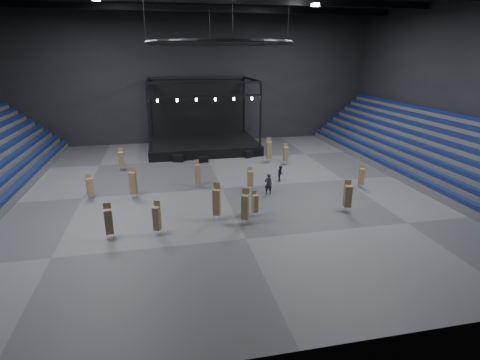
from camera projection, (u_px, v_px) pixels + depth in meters
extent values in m
plane|color=#4B4B4E|center=(222.00, 188.00, 35.53)|extent=(50.00, 50.00, 0.00)
cube|color=black|center=(197.00, 78.00, 52.13)|extent=(50.00, 0.20, 18.00)
cube|color=black|center=(313.00, 147.00, 13.17)|extent=(50.00, 0.20, 18.00)
cube|color=black|center=(466.00, 87.00, 37.51)|extent=(0.20, 42.00, 18.00)
cube|color=#0D173D|center=(11.00, 193.00, 31.70)|extent=(0.59, 40.00, 0.40)
cube|color=#4A4A4C|center=(421.00, 171.00, 39.56)|extent=(7.20, 40.00, 0.75)
cube|color=#0D173D|center=(394.00, 168.00, 38.74)|extent=(0.59, 40.00, 0.40)
cube|color=#4A4A4C|center=(426.00, 167.00, 39.53)|extent=(6.30, 40.00, 1.50)
cube|color=#0D173D|center=(403.00, 160.00, 38.68)|extent=(0.59, 40.00, 0.40)
cube|color=#4A4A4C|center=(430.00, 164.00, 39.50)|extent=(5.40, 40.00, 2.25)
cube|color=#0D173D|center=(412.00, 153.00, 38.61)|extent=(0.59, 40.00, 0.40)
cube|color=#4A4A4C|center=(434.00, 160.00, 39.47)|extent=(4.50, 40.00, 3.00)
cube|color=#0D173D|center=(421.00, 145.00, 38.55)|extent=(0.59, 40.00, 0.40)
cube|color=#4A4A4C|center=(439.00, 156.00, 39.44)|extent=(3.60, 40.00, 3.75)
cube|color=#0D173D|center=(429.00, 138.00, 38.49)|extent=(0.59, 40.00, 0.40)
cube|color=#4A4A4C|center=(443.00, 153.00, 39.40)|extent=(2.70, 40.00, 4.50)
cube|color=#0D173D|center=(438.00, 130.00, 38.42)|extent=(0.59, 40.00, 0.40)
cube|color=#4A4A4C|center=(447.00, 149.00, 39.37)|extent=(1.80, 40.00, 5.25)
cube|color=#0D173D|center=(447.00, 122.00, 38.36)|extent=(0.59, 40.00, 0.40)
cube|color=#4A4A4C|center=(452.00, 145.00, 39.34)|extent=(0.90, 40.00, 6.00)
cube|color=#0D173D|center=(456.00, 115.00, 38.29)|extent=(0.59, 40.00, 0.40)
cube|color=black|center=(203.00, 145.00, 49.71)|extent=(14.00, 10.00, 1.20)
cube|color=black|center=(198.00, 106.00, 52.70)|extent=(13.30, 0.30, 8.00)
cylinder|color=black|center=(149.00, 119.00, 42.73)|extent=(0.24, 0.24, 7.80)
cylinder|color=black|center=(150.00, 108.00, 51.26)|extent=(0.24, 0.24, 7.80)
cylinder|color=black|center=(261.00, 115.00, 45.29)|extent=(0.24, 0.24, 7.80)
cylinder|color=black|center=(244.00, 105.00, 53.83)|extent=(0.24, 0.24, 7.80)
cube|color=black|center=(205.00, 83.00, 42.76)|extent=(13.40, 0.25, 0.25)
cube|color=black|center=(197.00, 78.00, 51.30)|extent=(13.40, 0.25, 0.25)
cube|color=black|center=(206.00, 96.00, 43.24)|extent=(13.40, 0.20, 0.20)
cylinder|color=white|center=(157.00, 101.00, 42.30)|extent=(0.24, 0.24, 0.35)
cylinder|color=white|center=(177.00, 100.00, 42.73)|extent=(0.24, 0.24, 0.35)
cylinder|color=white|center=(196.00, 100.00, 43.16)|extent=(0.24, 0.24, 0.35)
cylinder|color=white|center=(215.00, 99.00, 43.58)|extent=(0.24, 0.24, 0.35)
cylinder|color=white|center=(234.00, 99.00, 44.01)|extent=(0.24, 0.24, 0.35)
cylinder|color=white|center=(252.00, 98.00, 44.44)|extent=(0.24, 0.24, 0.35)
torus|color=black|center=(219.00, 43.00, 31.38)|extent=(12.30, 12.30, 0.30)
cylinder|color=black|center=(289.00, 12.00, 31.75)|extent=(0.04, 0.04, 5.00)
cylinder|color=black|center=(209.00, 17.00, 36.15)|extent=(0.04, 0.04, 5.00)
cylinder|color=black|center=(143.00, 9.00, 29.41)|extent=(0.04, 0.04, 5.00)
cylinder|color=black|center=(233.00, 1.00, 25.01)|extent=(0.04, 0.04, 5.00)
cube|color=black|center=(199.00, 8.00, 43.95)|extent=(49.00, 0.35, 0.70)
cube|color=white|center=(315.00, 5.00, 35.88)|extent=(0.60, 0.60, 0.25)
cube|color=black|center=(178.00, 158.00, 44.20)|extent=(1.39, 1.03, 0.84)
cube|color=black|center=(203.00, 159.00, 43.97)|extent=(1.18, 0.75, 0.73)
cube|color=black|center=(250.00, 154.00, 46.11)|extent=(1.47, 1.14, 0.87)
cylinder|color=silver|center=(360.00, 187.00, 35.43)|extent=(0.03, 0.03, 0.38)
cylinder|color=silver|center=(358.00, 185.00, 35.76)|extent=(0.03, 0.03, 0.38)
cylinder|color=silver|center=(363.00, 186.00, 35.50)|extent=(0.03, 0.03, 0.38)
cylinder|color=silver|center=(361.00, 185.00, 35.83)|extent=(0.03, 0.03, 0.38)
cube|color=#9E7F57|center=(362.00, 176.00, 35.33)|extent=(0.55, 0.55, 1.53)
cube|color=#9E7F57|center=(362.00, 168.00, 35.28)|extent=(0.44, 0.16, 0.84)
cylinder|color=silver|center=(155.00, 233.00, 26.18)|extent=(0.03, 0.03, 0.38)
cylinder|color=silver|center=(155.00, 231.00, 26.51)|extent=(0.03, 0.03, 0.38)
cylinder|color=silver|center=(160.00, 233.00, 26.25)|extent=(0.03, 0.03, 0.38)
cylinder|color=silver|center=(160.00, 231.00, 26.58)|extent=(0.03, 0.03, 0.38)
cube|color=#9E7F57|center=(157.00, 218.00, 26.04)|extent=(0.60, 0.60, 1.71)
cube|color=#9E7F57|center=(157.00, 207.00, 25.96)|extent=(0.42, 0.23, 0.94)
cylinder|color=silver|center=(107.00, 237.00, 25.54)|extent=(0.03, 0.03, 0.43)
cylinder|color=silver|center=(108.00, 235.00, 25.92)|extent=(0.03, 0.03, 0.43)
cylinder|color=silver|center=(113.00, 237.00, 25.62)|extent=(0.03, 0.03, 0.43)
cylinder|color=silver|center=(114.00, 234.00, 26.00)|extent=(0.03, 0.03, 0.43)
cube|color=#9E7F57|center=(109.00, 221.00, 25.42)|extent=(0.57, 0.57, 1.73)
cube|color=#9E7F57|center=(107.00, 209.00, 25.36)|extent=(0.50, 0.12, 0.95)
cylinder|color=silver|center=(88.00, 197.00, 32.67)|extent=(0.03, 0.03, 0.43)
cylinder|color=silver|center=(89.00, 196.00, 33.05)|extent=(0.03, 0.03, 0.43)
cylinder|color=silver|center=(93.00, 197.00, 32.75)|extent=(0.03, 0.03, 0.43)
cylinder|color=silver|center=(94.00, 195.00, 33.13)|extent=(0.03, 0.03, 0.43)
cube|color=#9E7F57|center=(90.00, 186.00, 32.60)|extent=(0.64, 0.64, 1.46)
cube|color=#9E7F57|center=(88.00, 178.00, 32.56)|extent=(0.48, 0.21, 0.80)
cylinder|color=silver|center=(253.00, 215.00, 29.22)|extent=(0.03, 0.03, 0.35)
cylinder|color=silver|center=(252.00, 213.00, 29.52)|extent=(0.03, 0.03, 0.35)
cylinder|color=silver|center=(257.00, 215.00, 29.28)|extent=(0.03, 0.03, 0.35)
cylinder|color=silver|center=(256.00, 213.00, 29.59)|extent=(0.03, 0.03, 0.35)
cube|color=#9E7F57|center=(255.00, 204.00, 29.12)|extent=(0.52, 0.52, 1.41)
cube|color=#9E7F57|center=(254.00, 195.00, 29.06)|extent=(0.40, 0.16, 0.77)
cylinder|color=silver|center=(243.00, 223.00, 27.77)|extent=(0.03, 0.03, 0.42)
cylinder|color=silver|center=(242.00, 220.00, 28.14)|extent=(0.03, 0.03, 0.42)
cylinder|color=silver|center=(248.00, 222.00, 27.85)|extent=(0.03, 0.03, 0.42)
cylinder|color=silver|center=(247.00, 220.00, 28.22)|extent=(0.03, 0.03, 0.42)
cube|color=#9E7F57|center=(245.00, 207.00, 27.62)|extent=(0.67, 0.67, 1.90)
cube|color=#9E7F57|center=(246.00, 195.00, 27.53)|extent=(0.47, 0.25, 1.05)
cylinder|color=silver|center=(284.00, 163.00, 43.06)|extent=(0.03, 0.03, 0.42)
cylinder|color=silver|center=(283.00, 162.00, 43.42)|extent=(0.03, 0.03, 0.42)
cylinder|color=silver|center=(287.00, 163.00, 43.13)|extent=(0.03, 0.03, 0.42)
cylinder|color=silver|center=(286.00, 162.00, 43.50)|extent=(0.03, 0.03, 0.42)
cube|color=#9E7F57|center=(286.00, 154.00, 42.95)|extent=(0.51, 0.51, 1.61)
cube|color=#9E7F57|center=(285.00, 147.00, 42.91)|extent=(0.48, 0.07, 0.89)
cylinder|color=silver|center=(215.00, 218.00, 28.49)|extent=(0.03, 0.03, 0.44)
cylinder|color=silver|center=(214.00, 216.00, 28.88)|extent=(0.03, 0.03, 0.44)
cylinder|color=silver|center=(220.00, 218.00, 28.57)|extent=(0.03, 0.03, 0.44)
cylinder|color=silver|center=(219.00, 216.00, 28.96)|extent=(0.03, 0.03, 0.44)
cube|color=#9E7F57|center=(217.00, 202.00, 28.33)|extent=(0.68, 0.68, 2.03)
cube|color=#9E7F57|center=(217.00, 189.00, 28.23)|extent=(0.50, 0.24, 1.12)
cylinder|color=silver|center=(248.00, 188.00, 34.86)|extent=(0.03, 0.03, 0.42)
cylinder|color=silver|center=(248.00, 187.00, 35.23)|extent=(0.03, 0.03, 0.42)
cylinder|color=silver|center=(253.00, 188.00, 34.93)|extent=(0.03, 0.03, 0.42)
cylinder|color=silver|center=(252.00, 187.00, 35.31)|extent=(0.03, 0.03, 0.42)
cube|color=#9E7F57|center=(250.00, 178.00, 34.79)|extent=(0.51, 0.51, 1.41)
cube|color=#9E7F57|center=(250.00, 171.00, 34.78)|extent=(0.49, 0.06, 0.78)
cylinder|color=silver|center=(268.00, 161.00, 43.74)|extent=(0.03, 0.03, 0.45)
cylinder|color=silver|center=(267.00, 160.00, 44.14)|extent=(0.03, 0.03, 0.45)
cylinder|color=silver|center=(271.00, 161.00, 43.82)|extent=(0.03, 0.03, 0.45)
cylinder|color=silver|center=(270.00, 160.00, 44.22)|extent=(0.03, 0.03, 0.45)
cube|color=#9E7F57|center=(269.00, 150.00, 43.59)|extent=(0.57, 0.57, 2.00)
cube|color=#9E7F57|center=(269.00, 142.00, 43.50)|extent=(0.52, 0.10, 1.10)
cylinder|color=silver|center=(132.00, 197.00, 32.82)|extent=(0.03, 0.03, 0.44)
cylinder|color=silver|center=(132.00, 195.00, 33.21)|extent=(0.03, 0.03, 0.44)
cylinder|color=silver|center=(137.00, 196.00, 32.90)|extent=(0.03, 0.03, 0.44)
cylinder|color=silver|center=(137.00, 195.00, 33.29)|extent=(0.03, 0.03, 0.44)
cube|color=#9E7F57|center=(133.00, 183.00, 32.68)|extent=(0.65, 0.65, 1.94)
cube|color=#9E7F57|center=(133.00, 172.00, 32.59)|extent=(0.51, 0.20, 1.07)
cylinder|color=silver|center=(196.00, 186.00, 35.58)|extent=(0.03, 0.03, 0.39)
cylinder|color=silver|center=(196.00, 185.00, 35.92)|extent=(0.03, 0.03, 0.39)
cylinder|color=silver|center=(200.00, 186.00, 35.65)|extent=(0.03, 0.03, 0.39)
cylinder|color=silver|center=(200.00, 184.00, 35.99)|extent=(0.03, 0.03, 0.39)
cube|color=#9E7F57|center=(197.00, 174.00, 35.43)|extent=(0.56, 0.56, 1.83)
cube|color=#9E7F57|center=(196.00, 165.00, 35.32)|extent=(0.45, 0.16, 1.01)
cylinder|color=silver|center=(345.00, 210.00, 29.95)|extent=(0.03, 0.03, 0.45)
cylinder|color=silver|center=(343.00, 208.00, 30.35)|extent=(0.03, 0.03, 0.45)
cylinder|color=silver|center=(350.00, 210.00, 30.04)|extent=(0.03, 0.03, 0.45)
cylinder|color=silver|center=(348.00, 208.00, 30.44)|extent=(0.03, 0.03, 0.45)
cube|color=#9E7F57|center=(348.00, 196.00, 29.84)|extent=(0.63, 0.63, 1.76)
cube|color=#9E7F57|center=(348.00, 186.00, 29.79)|extent=(0.53, 0.15, 0.97)
cylinder|color=silver|center=(120.00, 169.00, 40.75)|extent=(0.03, 0.03, 0.43)
cylinder|color=silver|center=(121.00, 168.00, 41.13)|extent=(0.03, 0.03, 0.43)
cylinder|color=silver|center=(124.00, 169.00, 40.83)|extent=(0.03, 0.03, 0.43)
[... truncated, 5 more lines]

